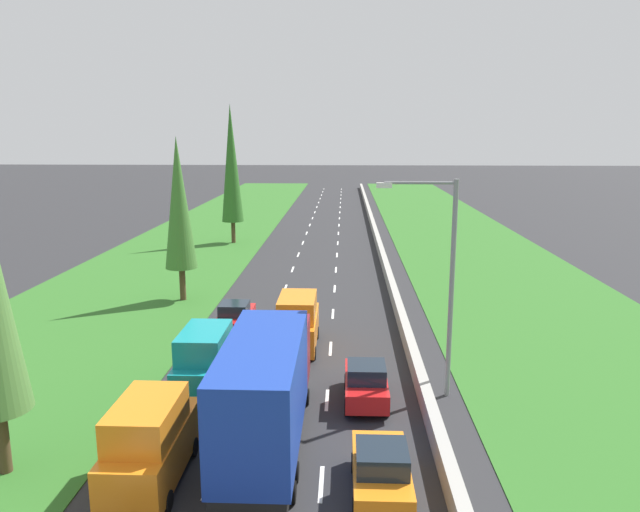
# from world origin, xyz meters

# --- Properties ---
(ground_plane) EXTENTS (300.00, 300.00, 0.00)m
(ground_plane) POSITION_xyz_m (0.00, 60.00, 0.00)
(ground_plane) COLOR #28282B
(ground_plane) RESTS_ON ground
(grass_verge_left) EXTENTS (14.00, 140.00, 0.04)m
(grass_verge_left) POSITION_xyz_m (-12.65, 60.00, 0.02)
(grass_verge_left) COLOR #2D6623
(grass_verge_left) RESTS_ON ground
(grass_verge_right) EXTENTS (14.00, 140.00, 0.04)m
(grass_verge_right) POSITION_xyz_m (14.35, 60.00, 0.02)
(grass_verge_right) COLOR #2D6623
(grass_verge_right) RESTS_ON ground
(median_barrier) EXTENTS (0.44, 120.00, 0.85)m
(median_barrier) POSITION_xyz_m (5.70, 60.00, 0.42)
(median_barrier) COLOR #9E9B93
(median_barrier) RESTS_ON ground
(lane_markings) EXTENTS (3.64, 116.00, 0.01)m
(lane_markings) POSITION_xyz_m (0.00, 60.00, 0.01)
(lane_markings) COLOR white
(lane_markings) RESTS_ON ground
(orange_van_left_lane) EXTENTS (1.96, 4.90, 2.82)m
(orange_van_left_lane) POSITION_xyz_m (-3.53, 14.87, 1.40)
(orange_van_left_lane) COLOR orange
(orange_van_left_lane) RESTS_ON ground
(orange_hatchback_right_lane) EXTENTS (1.74, 3.90, 1.72)m
(orange_hatchback_right_lane) POSITION_xyz_m (3.56, 14.44, 0.84)
(orange_hatchback_right_lane) COLOR orange
(orange_hatchback_right_lane) RESTS_ON ground
(red_hatchback_right_lane) EXTENTS (1.74, 3.90, 1.72)m
(red_hatchback_right_lane) POSITION_xyz_m (3.33, 20.89, 0.84)
(red_hatchback_right_lane) COLOR red
(red_hatchback_right_lane) RESTS_ON ground
(blue_box_truck_centre_lane) EXTENTS (2.46, 9.40, 4.18)m
(blue_box_truck_centre_lane) POSITION_xyz_m (-0.20, 17.11, 2.18)
(blue_box_truck_centre_lane) COLOR black
(blue_box_truck_centre_lane) RESTS_ON ground
(teal_van_left_lane) EXTENTS (1.96, 4.90, 2.82)m
(teal_van_left_lane) POSITION_xyz_m (-3.34, 21.58, 1.40)
(teal_van_left_lane) COLOR teal
(teal_van_left_lane) RESTS_ON ground
(red_hatchback_left_lane) EXTENTS (1.74, 3.90, 1.72)m
(red_hatchback_left_lane) POSITION_xyz_m (-3.55, 29.41, 0.84)
(red_hatchback_left_lane) COLOR red
(red_hatchback_left_lane) RESTS_ON ground
(orange_van_centre_lane) EXTENTS (1.96, 4.90, 2.82)m
(orange_van_centre_lane) POSITION_xyz_m (0.10, 26.93, 1.40)
(orange_van_centre_lane) COLOR orange
(orange_van_centre_lane) RESTS_ON ground
(poplar_tree_second) EXTENTS (2.07, 2.07, 10.63)m
(poplar_tree_second) POSITION_xyz_m (-8.15, 35.65, 6.36)
(poplar_tree_second) COLOR #4C3823
(poplar_tree_second) RESTS_ON ground
(poplar_tree_third) EXTENTS (2.14, 2.14, 13.60)m
(poplar_tree_third) POSITION_xyz_m (-8.69, 56.69, 7.86)
(poplar_tree_third) COLOR #4C3823
(poplar_tree_third) RESTS_ON ground
(street_light_mast) EXTENTS (3.20, 0.28, 9.00)m
(street_light_mast) POSITION_xyz_m (6.40, 21.69, 5.23)
(street_light_mast) COLOR gray
(street_light_mast) RESTS_ON ground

